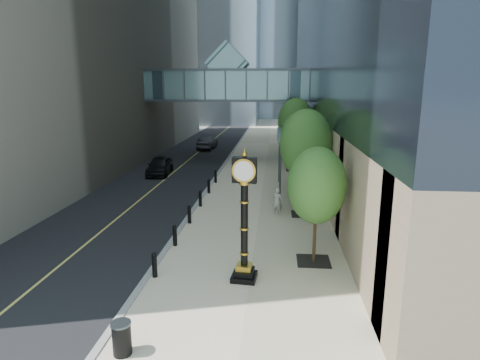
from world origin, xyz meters
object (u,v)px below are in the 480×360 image
at_px(pedestrian, 277,201).
at_px(car_near, 160,165).
at_px(trash_bin, 122,339).
at_px(street_clock, 244,226).
at_px(car_far, 207,143).

height_order(pedestrian, car_near, pedestrian).
bearing_deg(trash_bin, street_clock, 57.47).
xyz_separation_m(pedestrian, car_far, (-8.35, 25.20, -0.08)).
xyz_separation_m(car_near, car_far, (1.64, 14.65, -0.01)).
relative_size(street_clock, trash_bin, 5.53).
xyz_separation_m(street_clock, car_far, (-7.09, 33.42, -1.44)).
distance_m(car_near, car_far, 14.74).
relative_size(street_clock, pedestrian, 3.11).
xyz_separation_m(street_clock, trash_bin, (-3.01, -4.72, -1.71)).
distance_m(street_clock, car_far, 34.20).
relative_size(car_near, car_far, 0.98).
bearing_deg(pedestrian, street_clock, 89.70).
xyz_separation_m(pedestrian, car_near, (-9.99, 10.55, -0.08)).
bearing_deg(car_near, car_far, 79.18).
xyz_separation_m(trash_bin, car_far, (-4.08, 38.14, 0.27)).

